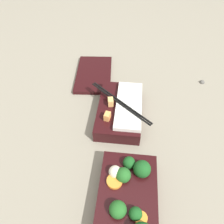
{
  "coord_description": "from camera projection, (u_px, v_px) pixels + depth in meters",
  "views": [
    {
      "loc": [
        -0.3,
        0.0,
        0.48
      ],
      "look_at": [
        0.11,
        0.05,
        0.04
      ],
      "focal_mm": 35.0,
      "sensor_mm": 36.0,
      "label": 1
    }
  ],
  "objects": [
    {
      "name": "bento_tray_rice",
      "position": [
        122.0,
        110.0,
        0.63
      ],
      "size": [
        0.21,
        0.18,
        0.06
      ],
      "color": "black",
      "rests_on": "ground_plane"
    },
    {
      "name": "bento_tray_vegetable",
      "position": [
        130.0,
        200.0,
        0.45
      ],
      "size": [
        0.21,
        0.12,
        0.07
      ],
      "color": "black",
      "rests_on": "ground_plane"
    },
    {
      "name": "bento_lid",
      "position": [
        95.0,
        74.0,
        0.78
      ],
      "size": [
        0.21,
        0.14,
        0.01
      ],
      "primitive_type": "cube",
      "rotation": [
        0.0,
        0.0,
        0.09
      ],
      "color": "black",
      "rests_on": "ground_plane"
    },
    {
      "name": "ground_plane",
      "position": [
        126.0,
        154.0,
        0.56
      ],
      "size": [
        3.0,
        3.0,
        0.0
      ],
      "primitive_type": "plane",
      "color": "gray"
    },
    {
      "name": "pebble_1",
      "position": [
        203.0,
        82.0,
        0.75
      ],
      "size": [
        0.02,
        0.02,
        0.02
      ],
      "primitive_type": "sphere",
      "color": "#595651",
      "rests_on": "ground_plane"
    }
  ]
}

